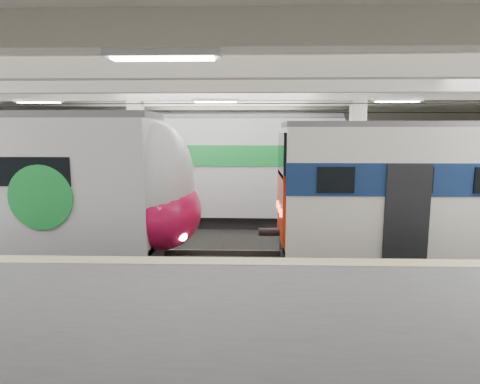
{
  "coord_description": "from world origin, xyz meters",
  "views": [
    {
      "loc": [
        1.22,
        -11.64,
        3.89
      ],
      "look_at": [
        0.84,
        1.0,
        2.0
      ],
      "focal_mm": 30.0,
      "sensor_mm": 36.0,
      "label": 1
    }
  ],
  "objects": [
    {
      "name": "far_train",
      "position": [
        -2.44,
        5.5,
        2.38
      ],
      "size": [
        14.56,
        3.25,
        4.61
      ],
      "rotation": [
        0.0,
        0.0,
        -0.02
      ],
      "color": "silver",
      "rests_on": "ground"
    },
    {
      "name": "station_hall",
      "position": [
        0.0,
        -1.74,
        3.24
      ],
      "size": [
        36.0,
        24.0,
        5.75
      ],
      "color": "black",
      "rests_on": "ground"
    }
  ]
}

